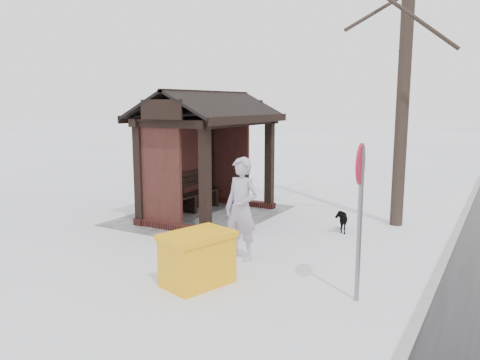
% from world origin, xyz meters
% --- Properties ---
extents(ground, '(120.00, 120.00, 0.00)m').
position_xyz_m(ground, '(0.00, 0.00, 0.00)').
color(ground, white).
rests_on(ground, ground).
extents(kerb, '(120.00, 0.15, 0.06)m').
position_xyz_m(kerb, '(0.00, 5.50, 0.01)').
color(kerb, gray).
rests_on(kerb, ground).
extents(trampled_patch, '(4.20, 3.20, 0.02)m').
position_xyz_m(trampled_patch, '(0.00, -0.20, 0.01)').
color(trampled_patch, '#939398').
rests_on(trampled_patch, ground).
extents(bus_shelter, '(3.60, 2.40, 3.09)m').
position_xyz_m(bus_shelter, '(0.00, -0.16, 2.17)').
color(bus_shelter, '#391614').
rests_on(bus_shelter, ground).
extents(pedestrian, '(0.54, 0.73, 1.85)m').
position_xyz_m(pedestrian, '(2.36, 2.28, 0.93)').
color(pedestrian, '#A79FBB').
rests_on(pedestrian, ground).
extents(dog, '(0.70, 0.51, 0.54)m').
position_xyz_m(dog, '(-0.27, 3.27, 0.27)').
color(dog, black).
rests_on(dog, ground).
extents(grit_bin, '(1.24, 1.01, 0.83)m').
position_xyz_m(grit_bin, '(3.78, 2.30, 0.42)').
color(grit_bin, '#F2A50E').
rests_on(grit_bin, ground).
extents(road_sign, '(0.58, 0.11, 2.26)m').
position_xyz_m(road_sign, '(3.12, 4.60, 1.64)').
color(road_sign, slate).
rests_on(road_sign, ground).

